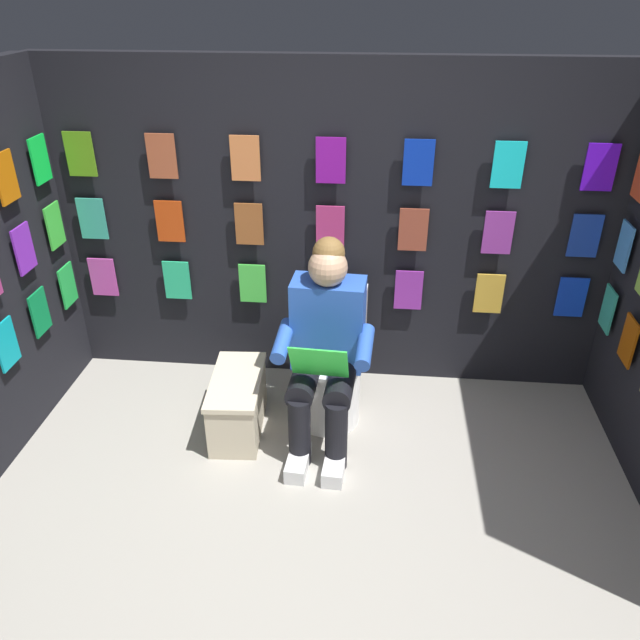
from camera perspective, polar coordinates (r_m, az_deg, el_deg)
The scene contains 5 objects.
ground_plane at distance 2.96m, azimuth -2.32°, elevation -24.35°, with size 30.00×30.00×0.00m, color #9E998E.
display_wall_back at distance 3.84m, azimuth 1.05°, elevation 8.26°, with size 3.47×0.14×2.01m.
toilet at distance 3.72m, azimuth 0.93°, elevation -4.29°, with size 0.41×0.56×0.77m.
person_reading at distance 3.38m, azimuth 0.47°, elevation -2.52°, with size 0.54×0.70×1.19m.
comic_longbox_near at distance 3.69m, azimuth -7.58°, elevation -7.66°, with size 0.32×0.60×0.35m.
Camera 1 is at (-0.28, 1.74, 2.37)m, focal length 34.75 mm.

